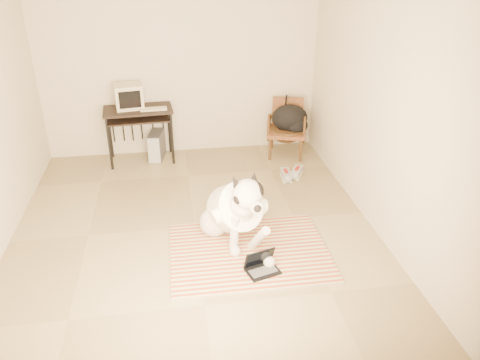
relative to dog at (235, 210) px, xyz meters
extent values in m
plane|color=#95845B|center=(-0.42, 0.35, -0.38)|extent=(4.50, 4.50, 0.00)
plane|color=beige|center=(-0.42, 2.60, 0.97)|extent=(4.50, 0.00, 4.50)
plane|color=beige|center=(-0.42, -1.90, 0.97)|extent=(4.50, 0.00, 4.50)
plane|color=beige|center=(1.58, 0.35, 0.97)|extent=(0.00, 4.50, 4.50)
cube|color=#B8351E|center=(0.11, -0.75, -0.37)|extent=(1.64, 0.26, 0.02)
cube|color=#47803A|center=(0.11, -0.50, -0.37)|extent=(1.64, 0.26, 0.02)
cube|color=#7C438C|center=(0.12, -0.25, -0.37)|extent=(1.64, 0.26, 0.02)
cube|color=#E2EA46|center=(0.12, 0.00, -0.37)|extent=(1.64, 0.26, 0.02)
cube|color=tan|center=(0.12, 0.25, -0.37)|extent=(1.64, 0.26, 0.02)
sphere|color=silver|center=(-0.20, 0.15, -0.22)|extent=(0.32, 0.32, 0.32)
sphere|color=silver|center=(0.10, 0.23, -0.22)|extent=(0.32, 0.32, 0.32)
ellipsoid|color=silver|center=(-0.05, 0.18, -0.19)|extent=(0.40, 0.36, 0.33)
ellipsoid|color=silver|center=(0.00, -0.01, 0.03)|extent=(0.58, 0.82, 0.70)
cylinder|color=white|center=(0.00, 0.00, 0.03)|extent=(0.63, 0.73, 0.64)
sphere|color=silver|center=(0.06, -0.21, 0.19)|extent=(0.27, 0.27, 0.27)
sphere|color=silver|center=(0.08, -0.31, 0.36)|extent=(0.30, 0.30, 0.30)
ellipsoid|color=black|center=(0.13, -0.30, 0.37)|extent=(0.23, 0.26, 0.22)
cylinder|color=silver|center=(0.12, -0.44, 0.31)|extent=(0.16, 0.18, 0.12)
sphere|color=black|center=(0.14, -0.52, 0.31)|extent=(0.07, 0.07, 0.07)
cone|color=black|center=(-0.03, -0.27, 0.47)|extent=(0.16, 0.16, 0.19)
cone|color=black|center=(0.16, -0.22, 0.47)|extent=(0.15, 0.18, 0.19)
torus|color=silver|center=(0.06, -0.23, 0.24)|extent=(0.29, 0.20, 0.24)
cylinder|color=silver|center=(-0.04, -0.25, -0.14)|extent=(0.12, 0.15, 0.45)
cylinder|color=silver|center=(0.19, -0.32, -0.16)|extent=(0.19, 0.41, 0.46)
sphere|color=silver|center=(-0.03, -0.28, -0.33)|extent=(0.11, 0.11, 0.11)
sphere|color=silver|center=(0.27, -0.51, -0.32)|extent=(0.12, 0.12, 0.12)
cone|color=black|center=(-0.14, 0.45, -0.32)|extent=(0.31, 0.42, 0.11)
cube|color=black|center=(0.19, -0.61, -0.35)|extent=(0.36, 0.30, 0.02)
cube|color=#454548|center=(0.19, -0.62, -0.34)|extent=(0.29, 0.20, 0.00)
cube|color=black|center=(0.17, -0.53, -0.24)|extent=(0.32, 0.16, 0.20)
cube|color=black|center=(0.17, -0.54, -0.24)|extent=(0.28, 0.14, 0.18)
cube|color=black|center=(-1.05, 2.30, 0.40)|extent=(0.99, 0.60, 0.03)
cube|color=black|center=(-1.05, 2.25, 0.28)|extent=(0.88, 0.49, 0.02)
cylinder|color=black|center=(-1.47, 2.04, 0.00)|extent=(0.04, 0.04, 0.76)
cylinder|color=black|center=(-1.50, 2.49, 0.00)|extent=(0.04, 0.04, 0.76)
cylinder|color=black|center=(-0.60, 2.11, 0.00)|extent=(0.04, 0.04, 0.76)
cylinder|color=black|center=(-0.63, 2.55, 0.00)|extent=(0.04, 0.04, 0.76)
cube|color=beige|center=(-1.16, 2.36, 0.59)|extent=(0.43, 0.41, 0.34)
cube|color=black|center=(-1.14, 2.19, 0.59)|extent=(0.30, 0.06, 0.24)
cube|color=beige|center=(-0.83, 2.21, 0.43)|extent=(0.37, 0.15, 0.02)
cube|color=#454548|center=(-0.83, 2.35, -0.18)|extent=(0.26, 0.45, 0.40)
cube|color=#ADACB1|center=(-0.87, 2.14, -0.18)|extent=(0.17, 0.04, 0.38)
cube|color=brown|center=(1.09, 2.17, -0.01)|extent=(0.67, 0.65, 0.06)
cylinder|color=#39220F|center=(1.09, 2.17, 0.02)|extent=(0.51, 0.51, 0.04)
cube|color=brown|center=(1.16, 2.41, 0.24)|extent=(0.46, 0.17, 0.41)
cylinder|color=#39220F|center=(0.82, 2.02, -0.21)|extent=(0.04, 0.04, 0.34)
cylinder|color=#39220F|center=(0.94, 2.45, -0.21)|extent=(0.04, 0.04, 0.34)
cylinder|color=#39220F|center=(1.25, 1.90, -0.21)|extent=(0.04, 0.04, 0.34)
cylinder|color=#39220F|center=(1.37, 2.33, -0.21)|extent=(0.04, 0.04, 0.34)
ellipsoid|color=black|center=(1.14, 2.21, 0.19)|extent=(0.53, 0.44, 0.39)
ellipsoid|color=black|center=(1.23, 2.09, 0.11)|extent=(0.33, 0.27, 0.23)
cube|color=white|center=(0.91, 1.38, -0.36)|extent=(0.14, 0.30, 0.03)
cube|color=gray|center=(0.91, 1.38, -0.32)|extent=(0.13, 0.29, 0.09)
cube|color=maroon|center=(0.91, 1.38, -0.28)|extent=(0.06, 0.15, 0.02)
cube|color=white|center=(1.08, 1.44, -0.36)|extent=(0.25, 0.32, 0.03)
cube|color=gray|center=(1.08, 1.44, -0.32)|extent=(0.24, 0.31, 0.09)
cube|color=maroon|center=(1.08, 1.44, -0.28)|extent=(0.12, 0.15, 0.02)
camera|label=1|loc=(-0.59, -4.19, 2.51)|focal=35.00mm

